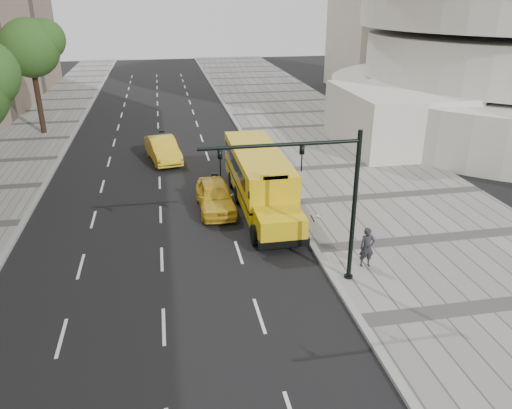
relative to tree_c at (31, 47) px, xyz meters
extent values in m
plane|color=black|center=(10.41, -18.74, -7.06)|extent=(140.00, 140.00, 0.00)
cube|color=gray|center=(22.41, -18.74, -6.98)|extent=(12.00, 140.00, 0.15)
cube|color=gray|center=(16.41, -18.74, -6.98)|extent=(0.30, 140.00, 0.15)
cube|color=gray|center=(2.41, -18.74, -6.98)|extent=(0.30, 140.00, 0.15)
cube|color=silver|center=(27.41, -8.74, -4.86)|extent=(8.00, 10.00, 4.40)
cylinder|color=black|center=(-0.09, 0.00, -3.93)|extent=(0.44, 0.44, 6.25)
sphere|color=#244918|center=(-0.09, 0.00, -0.03)|extent=(4.63, 4.63, 4.63)
sphere|color=#244918|center=(1.07, 0.30, 0.57)|extent=(3.24, 3.24, 3.24)
sphere|color=#244918|center=(-1.01, -0.40, -0.43)|extent=(3.01, 3.01, 3.01)
cube|color=gold|center=(14.91, -17.91, -5.28)|extent=(2.50, 9.00, 2.45)
cube|color=gold|center=(14.91, -23.41, -5.96)|extent=(2.20, 2.00, 1.10)
cube|color=black|center=(14.91, -24.29, -6.51)|extent=(2.38, 0.25, 0.35)
cube|color=black|center=(14.91, -17.91, -5.81)|extent=(2.52, 9.00, 0.12)
cube|color=black|center=(14.91, -22.35, -4.81)|extent=(2.05, 0.10, 0.90)
cube|color=black|center=(14.91, -17.41, -4.81)|extent=(2.52, 7.50, 0.70)
cube|color=gold|center=(14.91, -22.36, -4.01)|extent=(1.40, 0.12, 0.28)
ellipsoid|color=silver|center=(16.43, -24.81, -5.16)|extent=(0.32, 0.32, 0.14)
cylinder|color=black|center=(16.19, -24.59, -5.36)|extent=(0.36, 0.47, 0.58)
cylinder|color=black|center=(13.78, -23.11, -6.56)|extent=(0.30, 1.00, 1.00)
cylinder|color=black|center=(16.04, -23.11, -6.56)|extent=(0.30, 1.00, 1.00)
cylinder|color=black|center=(13.78, -17.91, -6.56)|extent=(0.30, 1.00, 1.00)
cylinder|color=black|center=(16.04, -17.91, -6.56)|extent=(0.30, 1.00, 1.00)
cylinder|color=black|center=(13.78, -15.41, -6.56)|extent=(0.30, 1.00, 1.00)
cylinder|color=black|center=(16.04, -15.41, -6.56)|extent=(0.30, 1.00, 1.00)
imported|color=yellow|center=(12.41, -18.65, -6.26)|extent=(1.97, 4.72, 1.60)
imported|color=yellow|center=(9.75, -9.24, -6.23)|extent=(2.68, 5.28, 1.66)
imported|color=#232329|center=(18.07, -26.22, -6.02)|extent=(0.67, 0.46, 1.78)
cylinder|color=black|center=(17.01, -27.00, -3.86)|extent=(0.18, 0.18, 6.40)
cylinder|color=black|center=(17.01, -27.00, -6.93)|extent=(0.36, 0.36, 0.25)
cylinder|color=black|center=(14.01, -27.00, -1.06)|extent=(6.00, 0.14, 0.14)
imported|color=black|center=(14.81, -27.00, -1.61)|extent=(0.16, 0.20, 1.00)
imported|color=black|center=(11.81, -27.00, -1.61)|extent=(0.16, 0.20, 1.00)
camera|label=1|loc=(9.95, -43.84, 3.96)|focal=35.00mm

